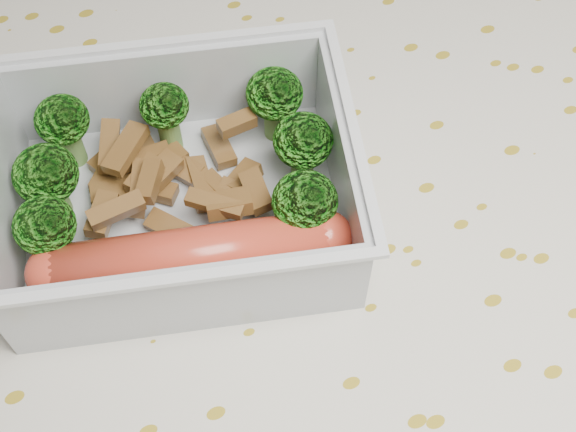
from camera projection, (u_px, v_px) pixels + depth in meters
name	position (u px, v px, depth m)	size (l,w,h in m)	color
dining_table	(290.00, 298.00, 0.51)	(1.40, 0.90, 0.75)	brown
tablecloth	(290.00, 261.00, 0.47)	(1.46, 0.96, 0.19)	beige
lunch_container	(179.00, 196.00, 0.42)	(0.22, 0.19, 0.07)	silver
broccoli_florets	(177.00, 158.00, 0.42)	(0.17, 0.13, 0.05)	#608C3F
meat_pile	(167.00, 179.00, 0.43)	(0.11, 0.09, 0.03)	brown
sausage	(192.00, 256.00, 0.40)	(0.16, 0.06, 0.03)	#C13A25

